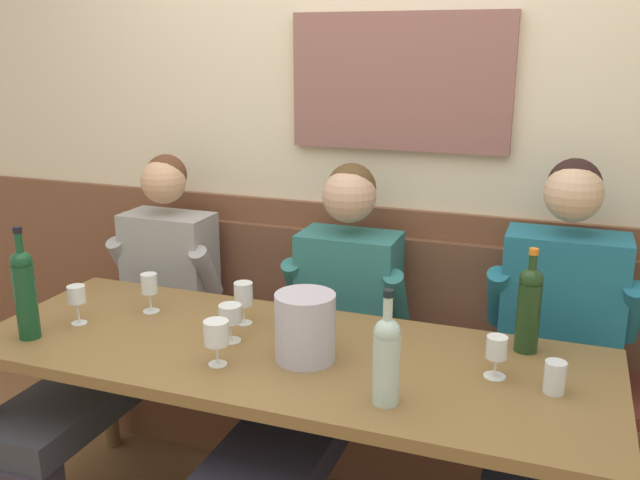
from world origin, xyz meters
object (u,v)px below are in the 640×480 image
object	(u,v)px
dining_table	(285,373)
person_center_left_seat	(323,346)
wall_bench	(344,391)
wine_bottle_clear_water	(25,291)
wine_glass_mid_right	(243,296)
wine_bottle_amber_mid	(386,357)
wine_glass_center_rear	(292,305)
wine_glass_left_end	(216,335)
wine_glass_right_end	(77,297)
ice_bucket	(305,327)
wine_glass_center_front	(230,316)
water_tumbler_left	(555,377)
wine_glass_by_bottle	(497,350)
person_center_right_seat	(130,322)
wine_glass_near_bucket	(149,286)
person_left_seat	(555,377)
wine_bottle_green_tall	(529,307)

from	to	relation	value
dining_table	person_center_left_seat	world-z (taller)	person_center_left_seat
wall_bench	wine_bottle_clear_water	bearing A→B (deg)	-134.94
wine_bottle_clear_water	wine_glass_mid_right	world-z (taller)	wine_bottle_clear_water
wine_bottle_amber_mid	wine_glass_center_rear	size ratio (longest dim) A/B	2.62
wine_glass_center_rear	wine_glass_left_end	bearing A→B (deg)	-107.55
wine_glass_right_end	ice_bucket	bearing A→B (deg)	0.91
dining_table	wine_bottle_amber_mid	distance (m)	0.51
dining_table	wine_glass_center_rear	size ratio (longest dim) A/B	16.45
person_center_left_seat	wine_glass_right_end	bearing A→B (deg)	-154.58
wine_glass_center_front	water_tumbler_left	xyz separation A→B (m)	(1.04, 0.00, -0.04)
wine_bottle_amber_mid	wine_glass_by_bottle	size ratio (longest dim) A/B	2.56
dining_table	water_tumbler_left	bearing A→B (deg)	0.12
wine_bottle_amber_mid	wine_glass_by_bottle	distance (m)	0.38
wall_bench	wine_bottle_amber_mid	world-z (taller)	wine_bottle_amber_mid
person_center_right_seat	wine_glass_left_end	distance (m)	0.87
wall_bench	wine_glass_near_bucket	world-z (taller)	wall_bench
person_left_seat	wine_bottle_clear_water	distance (m)	1.80
wall_bench	wine_glass_right_end	xyz separation A→B (m)	(-0.78, -0.70, 0.58)
wine_glass_mid_right	wine_glass_right_end	size ratio (longest dim) A/B	1.08
wine_glass_center_front	person_center_right_seat	bearing A→B (deg)	154.22
wine_bottle_amber_mid	wine_bottle_clear_water	world-z (taller)	wine_bottle_clear_water
person_center_right_seat	wine_glass_right_end	world-z (taller)	person_center_right_seat
wall_bench	water_tumbler_left	distance (m)	1.18
wine_glass_center_front	person_left_seat	bearing A→B (deg)	17.51
wine_glass_center_rear	wine_glass_by_bottle	xyz separation A→B (m)	(0.71, -0.13, -0.00)
wine_glass_mid_right	wine_glass_left_end	size ratio (longest dim) A/B	1.05
dining_table	person_center_right_seat	bearing A→B (deg)	159.90
person_center_left_seat	wine_glass_center_rear	distance (m)	0.27
dining_table	wine_glass_center_front	world-z (taller)	wine_glass_center_front
person_left_seat	ice_bucket	size ratio (longest dim) A/B	6.11
wine_glass_center_rear	wine_glass_center_front	xyz separation A→B (m)	(-0.15, -0.17, 0.00)
wine_glass_mid_right	wine_glass_left_end	bearing A→B (deg)	-78.09
wall_bench	wine_glass_mid_right	size ratio (longest dim) A/B	15.52
person_center_right_seat	wine_glass_mid_right	distance (m)	0.68
wall_bench	wine_glass_mid_right	bearing A→B (deg)	-114.11
person_center_left_seat	wine_glass_center_front	bearing A→B (deg)	-123.45
wall_bench	person_center_left_seat	size ratio (longest dim) A/B	1.89
person_center_right_seat	wine_bottle_green_tall	bearing A→B (deg)	-1.43
person_center_right_seat	wine_glass_mid_right	xyz separation A→B (m)	(0.61, -0.15, 0.25)
wine_glass_by_bottle	water_tumbler_left	size ratio (longest dim) A/B	1.37
wine_glass_right_end	wine_glass_center_front	xyz separation A→B (m)	(0.58, 0.05, -0.01)
wine_glass_center_rear	wine_glass_right_end	distance (m)	0.77
dining_table	ice_bucket	world-z (taller)	ice_bucket
person_center_right_seat	wine_bottle_amber_mid	size ratio (longest dim) A/B	3.77
wine_bottle_amber_mid	wine_glass_center_front	world-z (taller)	wine_bottle_amber_mid
wall_bench	wine_glass_center_rear	size ratio (longest dim) A/B	18.79
wine_bottle_green_tall	wine_bottle_amber_mid	bearing A→B (deg)	-125.07
person_left_seat	wine_bottle_amber_mid	xyz separation A→B (m)	(-0.44, -0.55, 0.25)
person_center_left_seat	person_left_seat	world-z (taller)	person_left_seat
water_tumbler_left	wine_bottle_green_tall	bearing A→B (deg)	110.39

